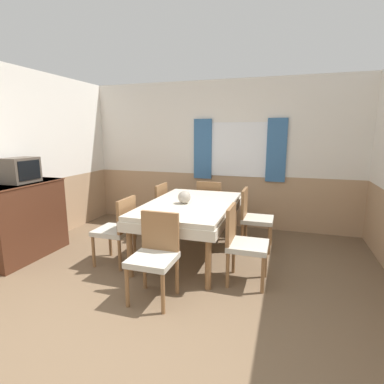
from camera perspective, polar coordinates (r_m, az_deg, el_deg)
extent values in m
plane|color=brown|center=(2.61, -16.32, -29.79)|extent=(16.00, 16.00, 0.00)
cube|color=white|center=(5.45, 5.36, 12.02)|extent=(5.24, 0.05, 1.65)
cube|color=tan|center=(5.59, 5.12, -1.43)|extent=(5.24, 0.05, 0.95)
cube|color=white|center=(5.36, 8.83, 7.96)|extent=(1.09, 0.01, 0.94)
cube|color=#386699|center=(5.48, 2.06, 8.15)|extent=(0.33, 0.03, 1.07)
cube|color=#386699|center=(5.28, 15.79, 7.63)|extent=(0.33, 0.03, 1.07)
cube|color=white|center=(5.00, -29.29, 10.75)|extent=(0.05, 4.10, 1.65)
cube|color=tan|center=(5.15, -27.91, -3.81)|extent=(0.05, 4.10, 0.95)
cube|color=beige|center=(4.09, -0.38, -2.45)|extent=(1.12, 1.82, 0.06)
cube|color=beige|center=(4.11, -0.38, -3.67)|extent=(1.15, 1.85, 0.12)
cylinder|color=brown|center=(3.66, -11.79, -10.57)|extent=(0.07, 0.07, 0.70)
cylinder|color=brown|center=(3.32, 3.12, -12.65)|extent=(0.07, 0.07, 0.70)
cylinder|color=brown|center=(5.09, -2.60, -4.11)|extent=(0.07, 0.07, 0.70)
cylinder|color=brown|center=(4.86, 8.10, -4.98)|extent=(0.07, 0.07, 0.70)
cylinder|color=brown|center=(5.57, 2.26, -4.27)|extent=(0.04, 0.04, 0.41)
cylinder|color=brown|center=(5.49, 6.10, -4.57)|extent=(0.04, 0.04, 0.41)
cylinder|color=brown|center=(5.22, 1.15, -5.33)|extent=(0.04, 0.04, 0.41)
cylinder|color=brown|center=(5.13, 5.23, -5.68)|extent=(0.04, 0.04, 0.41)
cube|color=#B7B2A3|center=(5.29, 3.72, -2.49)|extent=(0.44, 0.44, 0.06)
cube|color=brown|center=(5.05, 3.20, -0.38)|extent=(0.42, 0.04, 0.42)
cylinder|color=brown|center=(4.08, -18.25, -10.73)|extent=(0.04, 0.04, 0.41)
cylinder|color=brown|center=(4.37, -15.32, -9.08)|extent=(0.04, 0.04, 0.41)
cylinder|color=brown|center=(3.88, -13.60, -11.63)|extent=(0.04, 0.04, 0.41)
cylinder|color=brown|center=(4.19, -10.88, -9.80)|extent=(0.04, 0.04, 0.41)
cube|color=#B7B2A3|center=(4.05, -14.68, -7.16)|extent=(0.44, 0.44, 0.06)
cube|color=brown|center=(3.88, -12.35, -4.19)|extent=(0.04, 0.42, 0.42)
cylinder|color=brown|center=(3.73, 13.82, -12.61)|extent=(0.04, 0.04, 0.41)
cylinder|color=brown|center=(3.39, 13.33, -15.15)|extent=(0.04, 0.04, 0.41)
cylinder|color=brown|center=(3.77, 7.92, -12.14)|extent=(0.04, 0.04, 0.41)
cylinder|color=brown|center=(3.43, 6.78, -14.58)|extent=(0.04, 0.04, 0.41)
cube|color=#B7B2A3|center=(3.48, 10.60, -10.04)|extent=(0.44, 0.44, 0.06)
cube|color=brown|center=(3.43, 7.41, -6.06)|extent=(0.04, 0.42, 0.42)
cylinder|color=brown|center=(4.75, 14.78, -7.40)|extent=(0.04, 0.04, 0.41)
cylinder|color=brown|center=(4.40, 14.50, -8.94)|extent=(0.04, 0.04, 0.41)
cylinder|color=brown|center=(4.78, 10.20, -7.08)|extent=(0.04, 0.04, 0.41)
cylinder|color=brown|center=(4.43, 9.53, -8.58)|extent=(0.04, 0.04, 0.41)
cube|color=#B7B2A3|center=(4.51, 12.38, -5.14)|extent=(0.44, 0.44, 0.06)
cube|color=brown|center=(4.48, 9.95, -2.04)|extent=(0.04, 0.42, 0.42)
cylinder|color=brown|center=(4.95, -10.82, -6.47)|extent=(0.04, 0.04, 0.41)
cylinder|color=brown|center=(5.27, -8.85, -5.30)|extent=(0.04, 0.04, 0.41)
cylinder|color=brown|center=(4.79, -6.79, -6.96)|extent=(0.04, 0.04, 0.41)
cylinder|color=brown|center=(5.12, -5.02, -5.72)|extent=(0.04, 0.04, 0.41)
cube|color=#B7B2A3|center=(4.97, -7.94, -3.49)|extent=(0.44, 0.44, 0.06)
cube|color=brown|center=(4.83, -5.88, -0.96)|extent=(0.04, 0.42, 0.42)
cylinder|color=brown|center=(2.99, -5.56, -18.71)|extent=(0.04, 0.04, 0.41)
cylinder|color=brown|center=(3.14, -12.25, -17.34)|extent=(0.04, 0.04, 0.41)
cylinder|color=brown|center=(3.30, -2.86, -15.62)|extent=(0.04, 0.04, 0.41)
cylinder|color=brown|center=(3.43, -9.00, -14.59)|extent=(0.04, 0.04, 0.41)
cube|color=#B7B2A3|center=(3.10, -7.53, -12.65)|extent=(0.44, 0.44, 0.06)
cube|color=brown|center=(3.19, -6.10, -7.38)|extent=(0.42, 0.04, 0.42)
cube|color=#4C2819|center=(4.68, -29.23, -4.80)|extent=(0.44, 1.11, 1.04)
cube|color=brown|center=(4.58, -29.84, 1.35)|extent=(0.46, 1.13, 0.02)
cube|color=#51473D|center=(4.60, -29.79, 3.62)|extent=(0.28, 0.42, 0.34)
cube|color=black|center=(4.50, -28.55, 3.68)|extent=(0.01, 0.35, 0.26)
sphere|color=#A39989|center=(4.02, -1.48, -1.00)|extent=(0.17, 0.17, 0.17)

